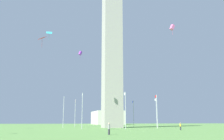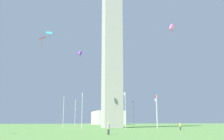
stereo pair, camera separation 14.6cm
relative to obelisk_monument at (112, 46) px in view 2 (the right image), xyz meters
The scene contains 17 objects.
ground_plane 25.77m from the obelisk_monument, ahead, with size 260.00×260.00×0.00m, color #609347.
obelisk_monument is the anchor object (origin of this frame).
flagpole_n 25.38m from the obelisk_monument, ahead, with size 1.12×0.14×9.17m.
flagpole_ne 25.38m from the obelisk_monument, 44.85° to the left, with size 1.12×0.14×9.17m.
flagpole_e 25.35m from the obelisk_monument, 89.79° to the left, with size 1.12×0.14×9.17m.
flagpole_se 25.33m from the obelisk_monument, 134.85° to the left, with size 1.12×0.14×9.17m.
flagpole_s 25.32m from the obelisk_monument, behind, with size 1.12×0.14×9.17m.
flagpole_sw 25.33m from the obelisk_monument, 134.85° to the right, with size 1.12×0.14×9.17m.
flagpole_w 25.35m from the obelisk_monument, 89.79° to the right, with size 1.12×0.14×9.17m.
flagpole_nw 25.38m from the obelisk_monument, 44.85° to the right, with size 1.12×0.14×9.17m.
person_gray_shirt 46.70m from the obelisk_monument, 166.02° to the left, with size 0.32×0.32×1.71m.
person_yellow_shirt 35.69m from the obelisk_monument, 157.19° to the right, with size 0.32×0.32×1.60m.
kite_red_diamond 31.71m from the obelisk_monument, 138.70° to the left, with size 1.90×1.84×2.40m.
kite_purple_box 16.14m from the obelisk_monument, 132.20° to the left, with size 0.97×1.01×2.10m.
kite_pink_box 39.21m from the obelisk_monument, behind, with size 0.70×0.95×1.92m.
kite_cyan_diamond 26.94m from the obelisk_monument, 133.87° to the left, with size 1.02×1.29×2.21m.
distant_building 83.58m from the obelisk_monument, 11.22° to the right, with size 26.38×16.41×8.00m.
Camera 2 is at (-74.31, 17.48, 1.93)m, focal length 39.76 mm.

